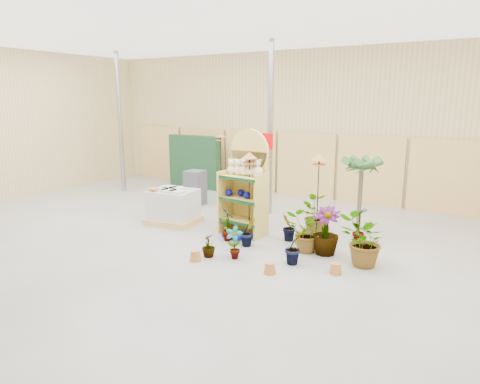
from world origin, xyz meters
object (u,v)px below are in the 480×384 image
(display_shelf, at_px, (247,186))
(bird_table_front, at_px, (249,158))
(potted_plant_2, at_px, (305,233))
(pallet_stack, at_px, (173,206))

(display_shelf, height_order, bird_table_front, display_shelf)
(bird_table_front, distance_m, potted_plant_2, 2.04)
(pallet_stack, relative_size, bird_table_front, 0.69)
(display_shelf, height_order, pallet_stack, display_shelf)
(display_shelf, distance_m, bird_table_front, 0.73)
(display_shelf, xyz_separation_m, pallet_stack, (-1.94, -0.31, -0.67))
(bird_table_front, bearing_deg, pallet_stack, -177.23)
(potted_plant_2, bearing_deg, bird_table_front, 168.03)
(pallet_stack, xyz_separation_m, bird_table_front, (2.12, 0.10, 1.35))
(display_shelf, distance_m, potted_plant_2, 1.88)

